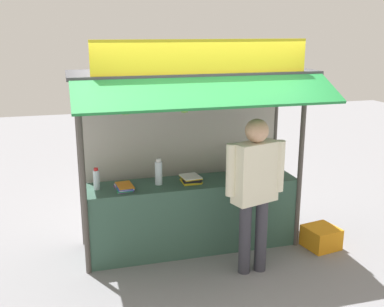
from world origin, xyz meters
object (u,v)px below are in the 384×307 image
Objects in this scene: magazine_stack_center at (191,179)px; banana_bunch_leftmost at (184,107)px; water_bottle_back_right at (96,179)px; water_bottle_right at (231,164)px; plastic_crate at (321,237)px; water_bottle_left at (266,161)px; water_bottle_far_right at (159,173)px; water_bottle_back_left at (262,165)px; water_bottle_front_left at (246,164)px; magazine_stack_rear_center at (241,176)px; magazine_stack_front_right at (124,187)px; vendor_person at (255,183)px; banana_bunch_inner_left at (125,108)px.

banana_bunch_leftmost reaches higher than magazine_stack_center.
water_bottle_right is at bearing 5.05° from water_bottle_back_right.
water_bottle_back_right is 0.67× the size of plastic_crate.
water_bottle_far_right is at bearing -174.91° from water_bottle_left.
banana_bunch_leftmost is at bearing -158.71° from water_bottle_back_left.
water_bottle_front_left is 1.30m from plastic_crate.
magazine_stack_rear_center is 1.09× the size of banana_bunch_leftmost.
magazine_stack_front_right is at bearing -174.33° from water_bottle_left.
vendor_person is at bearing -100.04° from magazine_stack_rear_center.
water_bottle_front_left reaches higher than magazine_stack_rear_center.
banana_bunch_leftmost reaches higher than water_bottle_back_right.
magazine_stack_front_right is 1.16× the size of banana_bunch_inner_left.
water_bottle_front_left is 1.36m from banana_bunch_leftmost.
banana_bunch_inner_left is at bearing -53.85° from water_bottle_back_right.
water_bottle_far_right is at bearing 176.87° from magazine_stack_rear_center.
water_bottle_back_right is 1.79m from vendor_person.
water_bottle_far_right reaches higher than plastic_crate.
water_bottle_far_right is at bearing 122.93° from vendor_person.
water_bottle_front_left is (-0.18, 0.09, 0.01)m from water_bottle_back_left.
banana_bunch_inner_left is at bearing 178.98° from plastic_crate.
banana_bunch_leftmost is at bearing -115.02° from magazine_stack_center.
banana_bunch_leftmost is at bearing -156.60° from water_bottle_left.
water_bottle_back_left is 0.88× the size of banana_bunch_leftmost.
vendor_person is (-0.12, -0.69, 0.15)m from magazine_stack_rear_center.
banana_bunch_leftmost reaches higher than water_bottle_left.
water_bottle_left is 0.97× the size of magazine_stack_front_right.
banana_bunch_inner_left is (-1.37, -0.57, 0.87)m from water_bottle_right.
water_bottle_back_right is 2.14m from water_bottle_left.
water_bottle_front_left reaches higher than magazine_stack_front_right.
water_bottle_front_left is at bearing 29.23° from banana_bunch_leftmost.
water_bottle_right is 0.69× the size of plastic_crate.
water_bottle_left is 1.09× the size of banana_bunch_leftmost.
water_bottle_left is 1.16m from plastic_crate.
water_bottle_back_left is 0.94m from magazine_stack_center.
banana_bunch_inner_left is (-0.80, -0.38, 0.95)m from magazine_stack_center.
water_bottle_left is at bearing -5.62° from water_bottle_right.
water_bottle_right is at bearing 18.37° from magazine_stack_center.
magazine_stack_front_right is (-1.56, -0.18, -0.10)m from water_bottle_front_left.
water_bottle_back_right is 1.33m from banana_bunch_leftmost.
banana_bunch_inner_left reaches higher than magazine_stack_center.
banana_bunch_leftmost is 0.75× the size of plastic_crate.
water_bottle_front_left is 0.85× the size of magazine_stack_front_right.
vendor_person is (0.89, -0.75, 0.04)m from water_bottle_far_right.
water_bottle_far_right is (-0.96, -0.17, 0.02)m from water_bottle_right.
plastic_crate is at bearing -15.00° from magazine_stack_center.
magazine_stack_center is at bearing 25.26° from banana_bunch_inner_left.
plastic_crate is at bearing -12.66° from water_bottle_far_right.
water_bottle_left is 1.10× the size of magazine_stack_center.
water_bottle_left reaches higher than water_bottle_back_right.
vendor_person is (0.51, -0.73, 0.15)m from magazine_stack_center.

